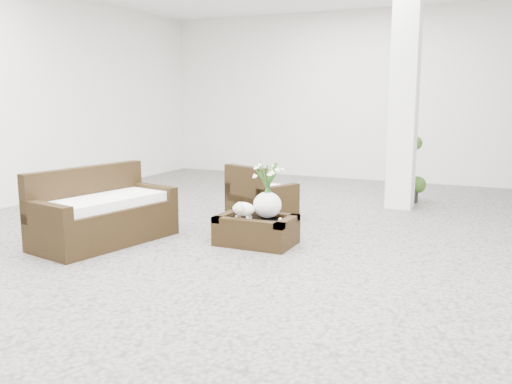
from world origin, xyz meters
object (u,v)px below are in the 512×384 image
at_px(coffee_table, 256,231).
at_px(armchair, 262,193).
at_px(loveseat, 104,206).
at_px(topiary, 409,157).

height_order(coffee_table, armchair, armchair).
xyz_separation_m(armchair, loveseat, (-1.27, -1.81, 0.04)).
bearing_deg(loveseat, armchair, -23.15).
bearing_deg(coffee_table, loveseat, -158.07).
relative_size(coffee_table, topiary, 0.60).
distance_m(coffee_table, armchair, 1.23).
bearing_deg(loveseat, topiary, -22.80).
bearing_deg(topiary, loveseat, -124.67).
distance_m(coffee_table, loveseat, 1.85).
xyz_separation_m(coffee_table, armchair, (-0.42, 1.13, 0.25)).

